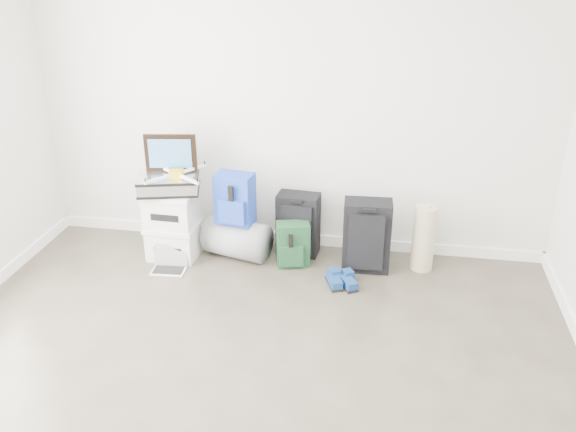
% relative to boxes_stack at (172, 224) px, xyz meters
% --- Properties ---
extents(room_envelope, '(4.52, 5.02, 2.71)m').
position_rel_boxes_stack_xyz_m(room_envelope, '(0.98, -2.05, 1.41)').
color(room_envelope, silver).
rests_on(room_envelope, ground).
extents(boxes_stack, '(0.45, 0.37, 0.63)m').
position_rel_boxes_stack_xyz_m(boxes_stack, '(0.00, 0.00, 0.00)').
color(boxes_stack, silver).
rests_on(boxes_stack, ground).
extents(briefcase, '(0.57, 0.47, 0.14)m').
position_rel_boxes_stack_xyz_m(briefcase, '(-0.00, 0.00, 0.38)').
color(briefcase, '#B2B2B7').
rests_on(briefcase, boxes_stack).
extents(painting, '(0.44, 0.10, 0.33)m').
position_rel_boxes_stack_xyz_m(painting, '(-0.00, 0.10, 0.62)').
color(painting, black).
rests_on(painting, briefcase).
extents(drone, '(0.51, 0.51, 0.06)m').
position_rel_boxes_stack_xyz_m(drone, '(0.08, -0.02, 0.48)').
color(drone, gold).
rests_on(drone, briefcase).
extents(duffel_bag, '(0.63, 0.48, 0.34)m').
position_rel_boxes_stack_xyz_m(duffel_bag, '(0.55, 0.09, -0.14)').
color(duffel_bag, gray).
rests_on(duffel_bag, ground).
extents(blue_backpack, '(0.35, 0.28, 0.45)m').
position_rel_boxes_stack_xyz_m(blue_backpack, '(0.55, 0.06, 0.24)').
color(blue_backpack, '#18309D').
rests_on(blue_backpack, duffel_bag).
extents(large_suitcase, '(0.38, 0.26, 0.56)m').
position_rel_boxes_stack_xyz_m(large_suitcase, '(1.08, 0.24, -0.03)').
color(large_suitcase, black).
rests_on(large_suitcase, ground).
extents(green_backpack, '(0.31, 0.26, 0.39)m').
position_rel_boxes_stack_xyz_m(green_backpack, '(1.06, 0.02, -0.13)').
color(green_backpack, '#143722').
rests_on(green_backpack, ground).
extents(carry_on, '(0.41, 0.28, 0.62)m').
position_rel_boxes_stack_xyz_m(carry_on, '(1.69, 0.06, -0.00)').
color(carry_on, black).
rests_on(carry_on, ground).
extents(shoes, '(0.29, 0.26, 0.08)m').
position_rel_boxes_stack_xyz_m(shoes, '(1.51, -0.26, -0.28)').
color(shoes, black).
rests_on(shoes, ground).
extents(rolled_rug, '(0.19, 0.19, 0.58)m').
position_rel_boxes_stack_xyz_m(rolled_rug, '(2.16, 0.14, -0.03)').
color(rolled_rug, tan).
rests_on(rolled_rug, ground).
extents(laptop, '(0.30, 0.23, 0.21)m').
position_rel_boxes_stack_xyz_m(laptop, '(0.04, -0.24, -0.27)').
color(laptop, silver).
rests_on(laptop, ground).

